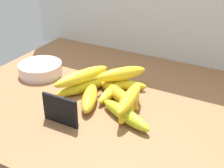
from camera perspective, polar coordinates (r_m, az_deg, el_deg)
name	(u,v)px	position (r cm, az deg, el deg)	size (l,w,h in cm)	color
counter_top	(129,108)	(98.04, 3.07, -4.38)	(110.00, 76.00, 3.00)	brown
chalkboard_sign	(60,111)	(87.85, -9.26, -4.84)	(11.00, 1.80, 8.40)	black
fruit_bowl	(40,69)	(117.07, -12.73, 2.65)	(15.45, 15.45, 4.27)	silver
banana_0	(125,115)	(88.76, 2.41, -5.54)	(18.94, 3.92, 3.92)	#B8C724
banana_1	(90,98)	(96.19, -4.05, -2.55)	(15.71, 4.33, 4.33)	gold
banana_2	(118,94)	(98.34, 1.14, -1.87)	(20.49, 3.94, 3.94)	gold
banana_3	(113,90)	(101.30, 0.26, -1.06)	(17.90, 3.45, 3.45)	yellow
banana_4	(117,84)	(104.89, 0.83, 0.03)	(19.85, 3.48, 3.48)	yellow
banana_5	(130,106)	(92.70, 3.17, -4.05)	(17.74, 3.65, 3.65)	yellow
banana_6	(84,87)	(103.23, -5.06, -0.59)	(19.44, 3.45, 3.45)	yellow
banana_7	(121,74)	(102.95, 1.72, 1.85)	(17.04, 4.19, 4.19)	yellow
banana_8	(82,76)	(101.98, -5.43, 1.40)	(20.54, 4.07, 4.07)	yellow
banana_9	(129,98)	(89.60, 3.16, -2.53)	(17.84, 3.72, 3.72)	yellow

